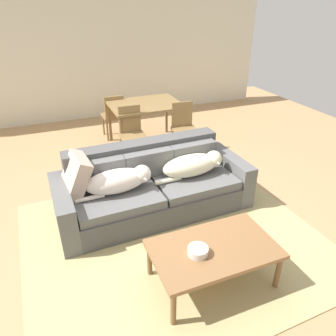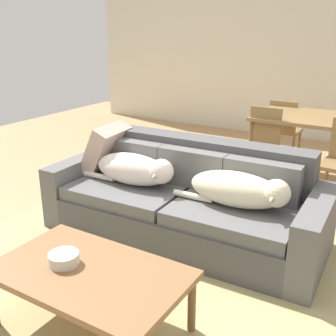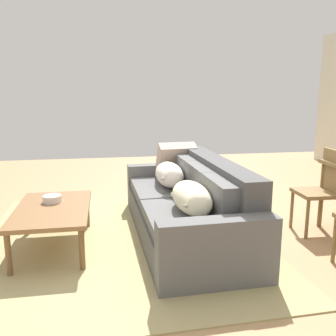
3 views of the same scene
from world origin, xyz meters
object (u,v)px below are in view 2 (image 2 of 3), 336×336
(dining_table, at_px, (312,122))
(dining_chair_near_left, at_px, (261,144))
(couch, at_px, (186,202))
(dog_on_left_cushion, at_px, (136,170))
(dining_chair_far_left, at_px, (284,128))
(bowl_on_coffee_table, at_px, (64,259))
(dog_on_right_cushion, at_px, (241,190))
(coffee_table, at_px, (90,277))
(throw_pillow_by_left_arm, at_px, (106,149))

(dining_table, height_order, dining_chair_near_left, dining_chair_near_left)
(couch, height_order, dog_on_left_cushion, couch)
(couch, height_order, dining_chair_near_left, dining_chair_near_left)
(dog_on_left_cushion, distance_m, dining_chair_far_left, 2.70)
(couch, relative_size, bowl_on_coffee_table, 13.09)
(couch, xyz_separation_m, dining_chair_far_left, (0.12, 2.50, 0.16))
(dog_on_right_cushion, xyz_separation_m, coffee_table, (-0.42, -1.29, -0.19))
(couch, height_order, dining_chair_far_left, dining_chair_far_left)
(coffee_table, relative_size, bowl_on_coffee_table, 6.22)
(dog_on_left_cushion, distance_m, coffee_table, 1.38)
(throw_pillow_by_left_arm, bearing_deg, dining_chair_near_left, 52.59)
(dining_chair_near_left, height_order, dining_chair_far_left, dining_chair_near_left)
(dining_chair_near_left, bearing_deg, coffee_table, -89.46)
(dining_chair_near_left, bearing_deg, couch, -94.85)
(couch, bearing_deg, dining_chair_far_left, 85.60)
(bowl_on_coffee_table, relative_size, dining_table, 0.15)
(dining_table, bearing_deg, dining_chair_far_left, 130.51)
(dog_on_right_cushion, height_order, dining_chair_near_left, dining_chair_near_left)
(throw_pillow_by_left_arm, bearing_deg, coffee_table, -54.20)
(dining_chair_near_left, bearing_deg, dining_table, 53.55)
(dining_chair_far_left, bearing_deg, bowl_on_coffee_table, 86.60)
(dog_on_right_cushion, relative_size, coffee_table, 0.81)
(bowl_on_coffee_table, relative_size, dining_chair_far_left, 0.22)
(dog_on_right_cushion, height_order, bowl_on_coffee_table, dog_on_right_cushion)
(dining_chair_near_left, relative_size, dining_chair_far_left, 1.08)
(dog_on_left_cushion, relative_size, dining_table, 0.73)
(dining_chair_far_left, bearing_deg, dog_on_left_cushion, 77.41)
(couch, distance_m, dog_on_left_cushion, 0.53)
(dining_table, distance_m, dining_chair_far_left, 0.75)
(dining_table, bearing_deg, couch, -106.43)
(throw_pillow_by_left_arm, relative_size, dining_chair_far_left, 0.56)
(couch, relative_size, dining_chair_far_left, 2.87)
(dog_on_right_cushion, distance_m, dining_chair_near_left, 1.57)
(coffee_table, height_order, bowl_on_coffee_table, bowl_on_coffee_table)
(couch, distance_m, bowl_on_coffee_table, 1.42)
(throw_pillow_by_left_arm, height_order, dining_table, throw_pillow_by_left_arm)
(dog_on_right_cushion, xyz_separation_m, dining_table, (0.05, 2.06, 0.14))
(dining_chair_far_left, bearing_deg, dining_table, 129.78)
(dog_on_right_cushion, bearing_deg, dining_table, 86.87)
(throw_pillow_by_left_arm, bearing_deg, dining_chair_far_left, 67.47)
(throw_pillow_by_left_arm, distance_m, dining_chair_near_left, 1.77)
(dining_chair_near_left, bearing_deg, bowl_on_coffee_table, -92.99)
(dog_on_left_cushion, bearing_deg, dining_chair_near_left, 67.31)
(dog_on_right_cushion, distance_m, dining_chair_far_left, 2.64)
(bowl_on_coffee_table, bearing_deg, dining_chair_far_left, 87.33)
(throw_pillow_by_left_arm, relative_size, dining_chair_near_left, 0.52)
(dog_on_right_cushion, relative_size, throw_pillow_by_left_arm, 1.96)
(bowl_on_coffee_table, xyz_separation_m, dining_table, (0.64, 3.37, 0.25))
(dog_on_right_cushion, xyz_separation_m, dining_chair_near_left, (-0.37, 1.53, -0.06))
(dog_on_left_cushion, height_order, dog_on_right_cushion, dog_on_left_cushion)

